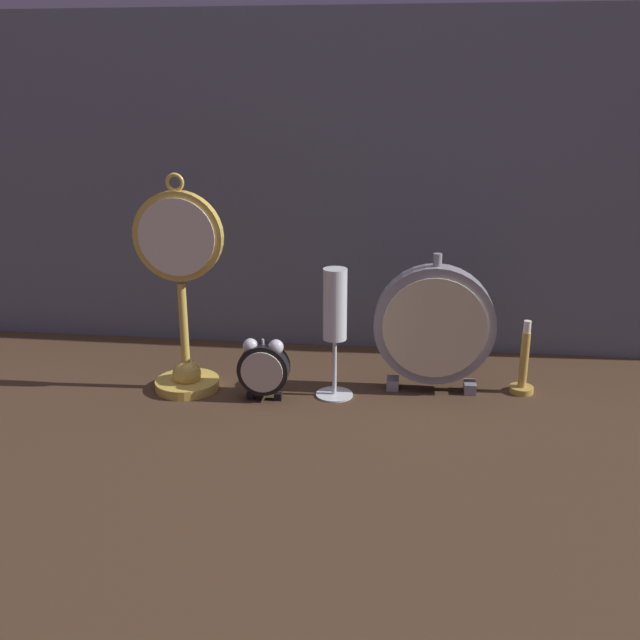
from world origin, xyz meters
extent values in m
plane|color=#422D1E|center=(0.00, 0.00, 0.00)|extent=(4.00, 4.00, 0.00)
cube|color=slate|center=(0.00, 0.33, 0.31)|extent=(1.67, 0.01, 0.62)
cylinder|color=gold|center=(-0.23, 0.08, 0.01)|extent=(0.11, 0.11, 0.02)
sphere|color=gold|center=(-0.23, 0.08, 0.03)|extent=(0.05, 0.05, 0.05)
cylinder|color=gold|center=(-0.23, 0.08, 0.10)|extent=(0.01, 0.01, 0.17)
cylinder|color=gold|center=(-0.23, 0.08, 0.26)|extent=(0.14, 0.02, 0.14)
cylinder|color=silver|center=(-0.23, 0.07, 0.26)|extent=(0.12, 0.00, 0.12)
torus|color=gold|center=(-0.23, 0.08, 0.35)|extent=(0.03, 0.01, 0.03)
cube|color=black|center=(-0.11, 0.05, 0.01)|extent=(0.01, 0.01, 0.01)
cube|color=black|center=(-0.07, 0.05, 0.01)|extent=(0.01, 0.01, 0.01)
cylinder|color=black|center=(-0.09, 0.05, 0.05)|extent=(0.08, 0.03, 0.08)
cylinder|color=beige|center=(-0.09, 0.04, 0.05)|extent=(0.07, 0.00, 0.07)
sphere|color=silver|center=(-0.11, 0.05, 0.09)|extent=(0.02, 0.02, 0.02)
sphere|color=silver|center=(-0.07, 0.05, 0.09)|extent=(0.02, 0.02, 0.02)
cylinder|color=silver|center=(-0.09, 0.05, 0.10)|extent=(0.00, 0.00, 0.01)
cube|color=gray|center=(0.12, 0.12, 0.01)|extent=(0.02, 0.03, 0.02)
cube|color=gray|center=(0.25, 0.12, 0.01)|extent=(0.02, 0.03, 0.02)
cylinder|color=gray|center=(0.18, 0.12, 0.12)|extent=(0.20, 0.04, 0.20)
cylinder|color=beige|center=(0.18, 0.10, 0.12)|extent=(0.17, 0.00, 0.17)
cylinder|color=gray|center=(0.18, 0.12, 0.23)|extent=(0.01, 0.01, 0.02)
cylinder|color=silver|center=(0.02, 0.08, 0.00)|extent=(0.06, 0.06, 0.01)
cylinder|color=silver|center=(0.02, 0.08, 0.05)|extent=(0.01, 0.01, 0.09)
cylinder|color=white|center=(0.02, 0.08, 0.16)|extent=(0.04, 0.04, 0.12)
cylinder|color=#DBC675|center=(0.02, 0.08, 0.14)|extent=(0.03, 0.03, 0.08)
cylinder|color=gold|center=(0.33, 0.13, 0.01)|extent=(0.04, 0.04, 0.01)
cylinder|color=gold|center=(0.33, 0.13, 0.06)|extent=(0.01, 0.01, 0.10)
cylinder|color=silver|center=(0.33, 0.13, 0.12)|extent=(0.01, 0.01, 0.02)
camera|label=1|loc=(0.13, -1.00, 0.49)|focal=40.00mm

